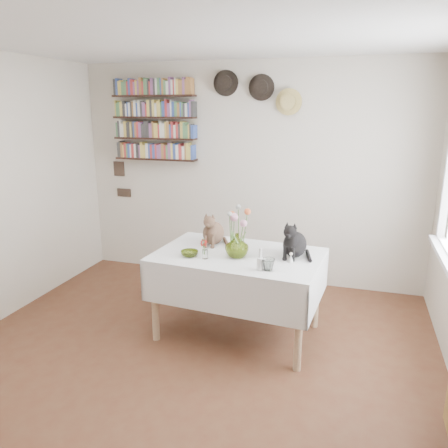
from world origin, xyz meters
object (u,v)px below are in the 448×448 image
(flower_vase, at_px, (237,245))
(tabby_cat, at_px, (213,227))
(dining_table, at_px, (238,274))
(bookshelf_unit, at_px, (155,121))
(black_cat, at_px, (295,238))

(flower_vase, bearing_deg, tabby_cat, 135.89)
(dining_table, relative_size, tabby_cat, 4.65)
(tabby_cat, xyz_separation_m, flower_vase, (0.31, -0.30, -0.06))
(flower_vase, xyz_separation_m, bookshelf_unit, (-1.37, 1.35, 0.98))
(dining_table, distance_m, flower_vase, 0.30)
(flower_vase, relative_size, bookshelf_unit, 0.21)
(black_cat, bearing_deg, bookshelf_unit, 159.99)
(dining_table, xyz_separation_m, flower_vase, (0.01, -0.08, 0.29))
(tabby_cat, height_order, bookshelf_unit, bookshelf_unit)
(tabby_cat, height_order, black_cat, black_cat)
(dining_table, bearing_deg, bookshelf_unit, 137.08)
(dining_table, relative_size, black_cat, 4.52)
(dining_table, height_order, flower_vase, flower_vase)
(black_cat, bearing_deg, flower_vase, -147.75)
(dining_table, distance_m, tabby_cat, 0.51)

